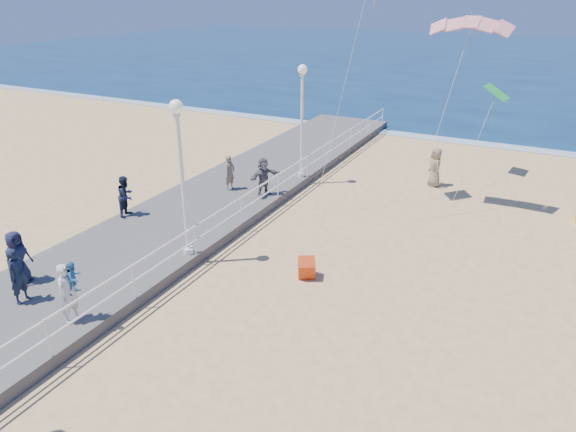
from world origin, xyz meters
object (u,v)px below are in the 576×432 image
at_px(spectator_5, 264,177).
at_px(box_kite, 306,269).
at_px(lamp_post_far, 302,110).
at_px(spectator_6, 230,173).
at_px(beach_walker_c, 435,167).
at_px(toddler_held, 74,278).
at_px(woman_holding_toddler, 69,293).
at_px(spectator_0, 18,276).
at_px(lamp_post_mid, 181,164).
at_px(spectator_7, 126,196).
at_px(spectator_4, 18,257).

distance_m(spectator_5, box_kite, 6.81).
bearing_deg(box_kite, lamp_post_far, 88.27).
xyz_separation_m(spectator_6, beach_walker_c, (7.96, 5.81, -0.25)).
bearing_deg(toddler_held, lamp_post_far, -4.58).
bearing_deg(woman_holding_toddler, spectator_5, -3.42).
xyz_separation_m(lamp_post_far, spectator_0, (-2.49, -13.63, -2.40)).
distance_m(lamp_post_far, spectator_0, 14.07).
xyz_separation_m(woman_holding_toddler, toddler_held, (0.15, 0.15, 0.45)).
height_order(lamp_post_mid, spectator_5, lamp_post_mid).
height_order(spectator_7, beach_walker_c, spectator_7).
bearing_deg(toddler_held, lamp_post_mid, -6.91).
bearing_deg(spectator_0, spectator_5, -19.25).
bearing_deg(lamp_post_mid, lamp_post_far, 90.00).
height_order(lamp_post_far, toddler_held, lamp_post_far).
height_order(lamp_post_mid, spectator_0, lamp_post_mid).
xyz_separation_m(spectator_0, spectator_7, (-1.74, 6.20, -0.03)).
relative_size(lamp_post_far, spectator_6, 3.32).
bearing_deg(spectator_5, spectator_7, 163.79).
bearing_deg(toddler_held, woman_holding_toddler, 131.59).
bearing_deg(toddler_held, spectator_4, 76.11).
bearing_deg(spectator_6, lamp_post_far, -29.67).
xyz_separation_m(lamp_post_mid, woman_holding_toddler, (-0.42, -4.65, -2.39)).
relative_size(toddler_held, spectator_6, 0.59).
bearing_deg(woman_holding_toddler, lamp_post_far, -5.20).
bearing_deg(box_kite, beach_walker_c, 51.90).
bearing_deg(spectator_5, toddler_held, -154.98).
bearing_deg(spectator_6, spectator_4, 176.85).
relative_size(woman_holding_toddler, box_kite, 2.91).
bearing_deg(beach_walker_c, spectator_6, -84.69).
bearing_deg(spectator_4, spectator_0, -131.83).
bearing_deg(box_kite, toddler_held, -156.84).
height_order(toddler_held, spectator_7, toddler_held).
bearing_deg(spectator_7, spectator_5, -53.58).
relative_size(woman_holding_toddler, spectator_6, 1.09).
height_order(toddler_held, beach_walker_c, toddler_held).
bearing_deg(lamp_post_far, beach_walker_c, 24.94).
height_order(spectator_6, box_kite, spectator_6).
relative_size(spectator_7, box_kite, 2.77).
height_order(lamp_post_mid, spectator_4, lamp_post_mid).
relative_size(lamp_post_far, spectator_0, 3.10).
distance_m(toddler_held, beach_walker_c, 17.35).
bearing_deg(box_kite, spectator_5, 103.07).
bearing_deg(beach_walker_c, woman_holding_toddler, -51.77).
bearing_deg(lamp_post_mid, toddler_held, -93.50).
xyz_separation_m(lamp_post_far, woman_holding_toddler, (-0.42, -13.65, -2.39)).
bearing_deg(spectator_6, woman_holding_toddler, -166.21).
distance_m(lamp_post_mid, spectator_7, 5.12).
height_order(spectator_5, spectator_7, spectator_5).
bearing_deg(spectator_6, lamp_post_mid, -155.63).
bearing_deg(spectator_5, spectator_4, -172.83).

